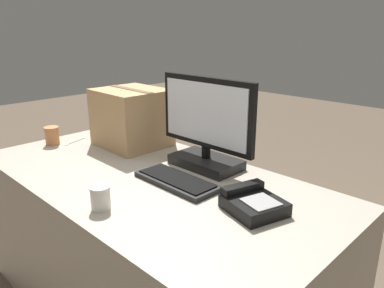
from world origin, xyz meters
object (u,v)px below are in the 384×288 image
(keyboard, at_px, (176,181))
(paper_cup_left, at_px, (52,136))
(monitor, at_px, (206,131))
(paper_cup_right, at_px, (100,198))
(desk_phone, at_px, (253,203))
(cardboard_box, at_px, (132,118))
(spoon, at_px, (72,143))

(keyboard, bearing_deg, paper_cup_left, -171.91)
(monitor, bearing_deg, keyboard, -78.61)
(paper_cup_right, bearing_deg, paper_cup_left, 164.83)
(desk_phone, relative_size, paper_cup_right, 2.68)
(keyboard, xyz_separation_m, paper_cup_right, (-0.03, -0.36, 0.03))
(monitor, distance_m, cardboard_box, 0.54)
(keyboard, bearing_deg, cardboard_box, 161.42)
(desk_phone, bearing_deg, paper_cup_right, -120.51)
(monitor, xyz_separation_m, paper_cup_right, (0.02, -0.61, -0.14))
(keyboard, height_order, paper_cup_left, paper_cup_left)
(monitor, bearing_deg, desk_phone, -26.17)
(spoon, bearing_deg, monitor, 90.31)
(desk_phone, distance_m, spoon, 1.27)
(monitor, relative_size, paper_cup_left, 5.24)
(paper_cup_left, relative_size, cardboard_box, 0.27)
(desk_phone, relative_size, paper_cup_left, 2.37)
(keyboard, distance_m, paper_cup_right, 0.37)
(keyboard, relative_size, paper_cup_left, 3.82)
(paper_cup_right, bearing_deg, monitor, 91.69)
(monitor, bearing_deg, spoon, -161.72)
(monitor, bearing_deg, paper_cup_right, -88.31)
(paper_cup_left, bearing_deg, paper_cup_right, -15.17)
(keyboard, relative_size, desk_phone, 1.62)
(paper_cup_right, bearing_deg, desk_phone, 42.97)
(monitor, xyz_separation_m, cardboard_box, (-0.54, -0.04, -0.02))
(keyboard, bearing_deg, spoon, -177.38)
(paper_cup_left, height_order, spoon, paper_cup_left)
(cardboard_box, bearing_deg, paper_cup_left, -135.83)
(paper_cup_left, distance_m, cardboard_box, 0.48)
(cardboard_box, bearing_deg, monitor, 3.89)
(monitor, xyz_separation_m, spoon, (-0.83, -0.27, -0.18))
(spoon, bearing_deg, cardboard_box, 111.75)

